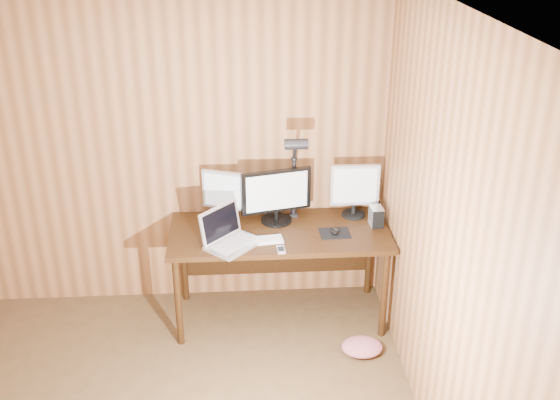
{
  "coord_description": "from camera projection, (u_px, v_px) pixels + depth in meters",
  "views": [
    {
      "loc": [
        0.66,
        -2.59,
        2.98
      ],
      "look_at": [
        0.93,
        1.58,
        1.02
      ],
      "focal_mm": 42.0,
      "sensor_mm": 36.0,
      "label": 1
    }
  ],
  "objects": [
    {
      "name": "mouse",
      "position": [
        335.0,
        231.0,
        4.73
      ],
      "size": [
        0.08,
        0.11,
        0.04
      ],
      "primitive_type": "ellipsoid",
      "rotation": [
        0.0,
        0.0,
        -0.2
      ],
      "color": "black",
      "rests_on": "mousepad"
    },
    {
      "name": "room_shell",
      "position": [
        102.0,
        305.0,
        3.04
      ],
      "size": [
        4.0,
        4.0,
        4.0
      ],
      "color": "#4F371E",
      "rests_on": "ground"
    },
    {
      "name": "speaker",
      "position": [
        377.0,
        208.0,
        4.99
      ],
      "size": [
        0.05,
        0.05,
        0.11
      ],
      "primitive_type": "cylinder",
      "color": "black",
      "rests_on": "desk"
    },
    {
      "name": "phone",
      "position": [
        281.0,
        250.0,
        4.51
      ],
      "size": [
        0.06,
        0.11,
        0.01
      ],
      "rotation": [
        0.0,
        0.0,
        0.06
      ],
      "color": "silver",
      "rests_on": "desk"
    },
    {
      "name": "laptop",
      "position": [
        228.0,
        235.0,
        4.57
      ],
      "size": [
        0.46,
        0.46,
        0.26
      ],
      "rotation": [
        0.0,
        0.0,
        0.82
      ],
      "color": "silver",
      "rests_on": "desk"
    },
    {
      "name": "fabric_pile",
      "position": [
        362.0,
        347.0,
        4.67
      ],
      "size": [
        0.32,
        0.27,
        0.09
      ],
      "primitive_type": null,
      "rotation": [
        0.0,
        0.0,
        -0.11
      ],
      "color": "#B55765",
      "rests_on": "floor"
    },
    {
      "name": "hard_drive",
      "position": [
        376.0,
        217.0,
        4.82
      ],
      "size": [
        0.09,
        0.13,
        0.14
      ],
      "rotation": [
        0.0,
        0.0,
        0.05
      ],
      "color": "silver",
      "rests_on": "desk"
    },
    {
      "name": "monitor_right",
      "position": [
        355.0,
        189.0,
        4.9
      ],
      "size": [
        0.37,
        0.17,
        0.42
      ],
      "rotation": [
        0.0,
        0.0,
        -0.02
      ],
      "color": "black",
      "rests_on": "desk"
    },
    {
      "name": "keyboard",
      "position": [
        256.0,
        241.0,
        4.62
      ],
      "size": [
        0.39,
        0.16,
        0.02
      ],
      "rotation": [
        0.0,
        0.0,
        0.12
      ],
      "color": "white",
      "rests_on": "desk"
    },
    {
      "name": "monitor_left",
      "position": [
        224.0,
        194.0,
        4.86
      ],
      "size": [
        0.33,
        0.16,
        0.38
      ],
      "rotation": [
        0.0,
        0.0,
        -0.34
      ],
      "color": "black",
      "rests_on": "desk"
    },
    {
      "name": "desk_lamp",
      "position": [
        295.0,
        166.0,
        4.73
      ],
      "size": [
        0.17,
        0.24,
        0.72
      ],
      "rotation": [
        0.0,
        0.0,
        0.34
      ],
      "color": "black",
      "rests_on": "desk"
    },
    {
      "name": "mousepad",
      "position": [
        335.0,
        233.0,
        4.73
      ],
      "size": [
        0.22,
        0.18,
        0.0
      ],
      "primitive_type": "cube",
      "rotation": [
        0.0,
        0.0,
        0.03
      ],
      "color": "black",
      "rests_on": "desk"
    },
    {
      "name": "desk",
      "position": [
        279.0,
        240.0,
        4.89
      ],
      "size": [
        1.6,
        0.7,
        0.75
      ],
      "color": "black",
      "rests_on": "floor"
    },
    {
      "name": "monitor_center",
      "position": [
        276.0,
        195.0,
        4.82
      ],
      "size": [
        0.52,
        0.23,
        0.41
      ],
      "rotation": [
        0.0,
        0.0,
        0.23
      ],
      "color": "black",
      "rests_on": "desk"
    }
  ]
}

